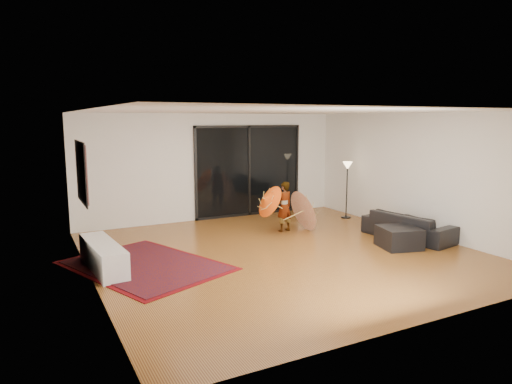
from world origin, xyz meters
TOP-DOWN VIEW (x-y plane):
  - floor at (0.00, 0.00)m, footprint 7.00×7.00m
  - ceiling at (0.00, 0.00)m, footprint 7.00×7.00m
  - wall_back at (0.00, 3.50)m, footprint 7.00×0.00m
  - wall_front at (0.00, -3.50)m, footprint 7.00×0.00m
  - wall_left at (-3.50, 0.00)m, footprint 0.00×7.00m
  - wall_right at (3.50, 0.00)m, footprint 0.00×7.00m
  - sliding_door at (1.00, 3.47)m, footprint 3.06×0.07m
  - painting at (-3.46, 1.00)m, footprint 0.04×1.28m
  - media_console at (-3.25, 0.56)m, footprint 0.57×1.75m
  - speaker at (-3.25, 0.37)m, footprint 0.28×0.28m
  - persian_rug at (-2.56, 0.42)m, footprint 2.91×3.36m
  - sofa at (2.95, -0.33)m, footprint 1.08×2.05m
  - ottoman at (2.26, -0.77)m, footprint 0.90×0.90m
  - floor_lamp at (3.10, 1.96)m, footprint 0.25×0.25m
  - child at (0.90, 1.46)m, footprint 0.47×0.35m
  - parasol_orange at (0.35, 1.41)m, footprint 0.53×0.77m
  - parasol_white at (1.50, 1.31)m, footprint 0.53×0.98m

SIDE VIEW (x-z plane):
  - floor at x=0.00m, z-range 0.00..0.00m
  - persian_rug at x=-2.56m, z-range 0.00..0.02m
  - speaker at x=-3.25m, z-range 0.00..0.32m
  - ottoman at x=2.26m, z-range 0.00..0.42m
  - media_console at x=-3.25m, z-range 0.00..0.48m
  - sofa at x=2.95m, z-range 0.00..0.57m
  - parasol_white at x=1.50m, z-range 0.01..1.00m
  - child at x=0.90m, z-range 0.00..1.16m
  - parasol_orange at x=0.35m, z-range 0.31..1.16m
  - floor_lamp at x=3.10m, z-range 0.43..1.90m
  - sliding_door at x=1.00m, z-range 0.00..2.40m
  - wall_back at x=0.00m, z-range -2.15..4.85m
  - wall_front at x=0.00m, z-range -2.15..4.85m
  - wall_left at x=-3.50m, z-range -2.15..4.85m
  - wall_right at x=3.50m, z-range -2.15..4.85m
  - painting at x=-3.46m, z-range 1.11..2.19m
  - ceiling at x=0.00m, z-range 2.70..2.70m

